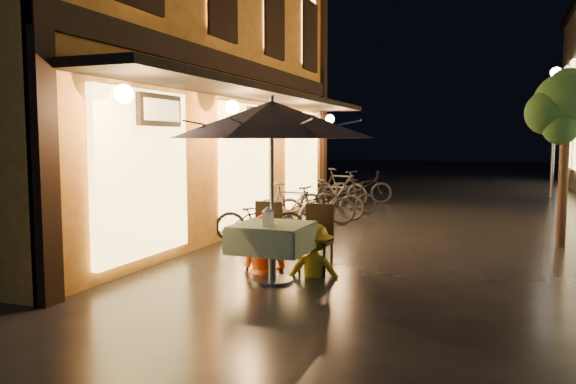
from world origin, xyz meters
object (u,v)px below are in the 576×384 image
at_px(patio_umbrella, 272,120).
at_px(table_lantern, 268,215).
at_px(person_yellow, 315,226).
at_px(cafe_table, 272,238).
at_px(person_orange, 264,216).
at_px(bicycle_0, 260,218).

distance_m(patio_umbrella, table_lantern, 1.24).
bearing_deg(person_yellow, cafe_table, 43.17).
bearing_deg(person_orange, bicycle_0, -49.98).
xyz_separation_m(table_lantern, bicycle_0, (-1.34, 2.83, -0.48)).
height_order(patio_umbrella, person_orange, patio_umbrella).
distance_m(patio_umbrella, bicycle_0, 3.45).
height_order(cafe_table, person_yellow, person_yellow).
xyz_separation_m(person_yellow, bicycle_0, (-1.76, 2.15, -0.27)).
xyz_separation_m(cafe_table, table_lantern, (0.00, -0.15, 0.33)).
bearing_deg(patio_umbrella, person_yellow, 51.69).
bearing_deg(table_lantern, person_yellow, 58.38).
distance_m(person_orange, bicycle_0, 2.38).
relative_size(patio_umbrella, person_orange, 1.70).
relative_size(cafe_table, person_orange, 0.62).
bearing_deg(person_orange, person_yellow, -166.31).
bearing_deg(person_yellow, table_lantern, 49.85).
bearing_deg(patio_umbrella, table_lantern, -90.00).
distance_m(person_orange, person_yellow, 0.78).
distance_m(person_yellow, bicycle_0, 2.79).
relative_size(cafe_table, person_yellow, 0.71).
relative_size(person_orange, bicycle_0, 0.96).
distance_m(cafe_table, patio_umbrella, 1.56).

